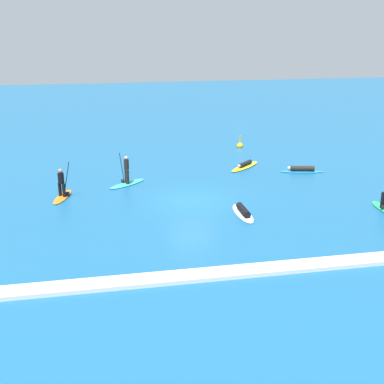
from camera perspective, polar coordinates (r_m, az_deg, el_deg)
ground_plane at (r=28.28m, az=0.00°, el=-0.96°), size 120.00×120.00×0.00m
surfer_on_blue_board at (r=34.42m, az=12.42°, el=2.51°), size 2.99×1.18×0.43m
surfer_on_teal_board at (r=31.20m, az=-7.46°, el=1.66°), size 2.61×2.25×2.00m
surfer_on_orange_board at (r=29.53m, az=-14.63°, el=0.30°), size 1.29×2.64×2.11m
surfer_on_yellow_board at (r=34.97m, az=6.05°, el=3.02°), size 2.90×2.76×0.40m
surfer_on_white_board at (r=26.33m, az=5.84°, el=-2.21°), size 0.79×2.81×0.43m
marker_buoy at (r=40.65m, az=5.50°, el=5.31°), size 0.51×0.51×1.10m
wave_crest at (r=20.26m, az=4.83°, el=-9.10°), size 21.91×0.90×0.18m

